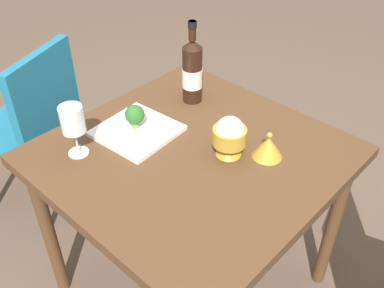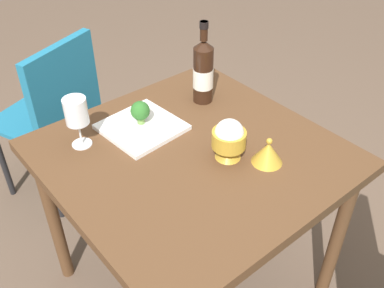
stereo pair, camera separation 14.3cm
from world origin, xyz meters
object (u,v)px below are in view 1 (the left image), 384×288
at_px(wine_bottle, 192,71).
at_px(rice_bowl, 229,136).
at_px(carrot_garnish_left, 133,111).
at_px(wine_glass, 72,121).
at_px(chair_by_wall, 36,117).
at_px(rice_bowl_lid, 268,147).
at_px(serving_plate, 137,131).
at_px(broccoli_floret, 135,115).

relative_size(wine_bottle, rice_bowl, 2.24).
relative_size(wine_bottle, carrot_garnish_left, 5.81).
xyz_separation_m(wine_bottle, rice_bowl, (0.32, -0.17, -0.05)).
bearing_deg(wine_glass, chair_by_wall, 165.96).
bearing_deg(rice_bowl_lid, serving_plate, -153.35).
distance_m(serving_plate, broccoli_floret, 0.06).
bearing_deg(chair_by_wall, wine_glass, -125.98).
bearing_deg(wine_bottle, broccoli_floret, -90.86).
relative_size(wine_glass, broccoli_floret, 2.09).
xyz_separation_m(rice_bowl_lid, serving_plate, (-0.41, -0.20, -0.03)).
height_order(wine_bottle, carrot_garnish_left, wine_bottle).
xyz_separation_m(wine_bottle, wine_glass, (-0.05, -0.50, 0.00)).
relative_size(rice_bowl, rice_bowl_lid, 1.42).
relative_size(chair_by_wall, rice_bowl_lid, 8.50).
bearing_deg(rice_bowl_lid, broccoli_floret, -154.79).
xyz_separation_m(rice_bowl_lid, broccoli_floret, (-0.42, -0.20, 0.03)).
relative_size(rice_bowl, broccoli_floret, 1.65).
relative_size(chair_by_wall, serving_plate, 3.17).
height_order(chair_by_wall, serving_plate, chair_by_wall).
xyz_separation_m(chair_by_wall, carrot_garnish_left, (0.57, 0.10, 0.24)).
distance_m(wine_bottle, serving_plate, 0.31).
bearing_deg(broccoli_floret, rice_bowl_lid, 25.21).
relative_size(rice_bowl_lid, carrot_garnish_left, 1.83).
distance_m(chair_by_wall, rice_bowl, 0.99).
bearing_deg(rice_bowl_lid, carrot_garnish_left, -160.81).
distance_m(rice_bowl_lid, broccoli_floret, 0.46).
bearing_deg(wine_glass, serving_plate, 75.13).
distance_m(rice_bowl_lid, serving_plate, 0.46).
xyz_separation_m(rice_bowl, serving_plate, (-0.31, -0.13, -0.07)).
distance_m(wine_bottle, broccoli_floret, 0.29).
xyz_separation_m(broccoli_floret, carrot_garnish_left, (-0.05, 0.03, -0.02)).
distance_m(chair_by_wall, wine_bottle, 0.78).
bearing_deg(broccoli_floret, wine_bottle, 89.14).
distance_m(chair_by_wall, rice_bowl_lid, 1.10).
relative_size(wine_glass, rice_bowl, 1.26).
distance_m(wine_glass, broccoli_floret, 0.23).
xyz_separation_m(serving_plate, broccoli_floret, (-0.01, 0.01, 0.06)).
distance_m(wine_glass, serving_plate, 0.25).
height_order(serving_plate, carrot_garnish_left, carrot_garnish_left).
bearing_deg(wine_bottle, rice_bowl, -27.72).
relative_size(chair_by_wall, carrot_garnish_left, 15.52).
height_order(chair_by_wall, broccoli_floret, chair_by_wall).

